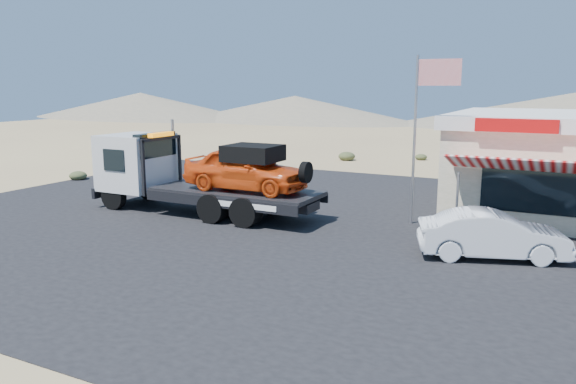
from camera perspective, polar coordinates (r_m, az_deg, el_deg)
name	(u,v)px	position (r m, az deg, el deg)	size (l,w,h in m)	color
ground	(236,238)	(18.80, -5.31, -4.63)	(120.00, 120.00, 0.00)	#927753
asphalt_lot	(327,224)	(20.47, 3.96, -3.29)	(32.00, 24.00, 0.02)	black
tow_truck	(199,171)	(22.21, -9.07, 2.08)	(9.28, 2.75, 3.10)	black
white_sedan	(493,235)	(17.39, 20.06, -4.11)	(1.47, 4.21, 1.39)	silver
flagpole	(422,121)	(20.40, 13.44, 7.07)	(1.55, 0.10, 6.00)	#99999E
desert_scrub	(132,166)	(33.94, -15.54, 2.51)	(23.79, 29.69, 0.78)	#383F22
distant_hills	(403,110)	(73.14, 11.64, 8.19)	(126.00, 48.00, 4.20)	#726B59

